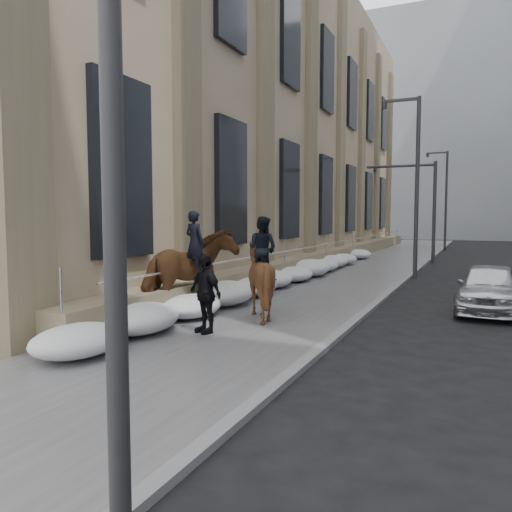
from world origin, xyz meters
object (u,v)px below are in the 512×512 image
at_px(mounted_horse_right, 260,275).
at_px(car_silver, 489,288).
at_px(mounted_horse_left, 190,271).
at_px(pedestrian, 205,293).

relative_size(mounted_horse_right, car_silver, 0.64).
bearing_deg(car_silver, mounted_horse_right, -142.08).
distance_m(mounted_horse_left, pedestrian, 2.01).
bearing_deg(car_silver, pedestrian, -131.43).
distance_m(pedestrian, car_silver, 8.53).
height_order(mounted_horse_right, car_silver, mounted_horse_right).
relative_size(mounted_horse_right, pedestrian, 1.46).
xyz_separation_m(mounted_horse_left, car_silver, (7.29, 4.60, -0.61)).
bearing_deg(mounted_horse_left, car_silver, -133.03).
xyz_separation_m(mounted_horse_left, pedestrian, (1.32, -1.49, -0.29)).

